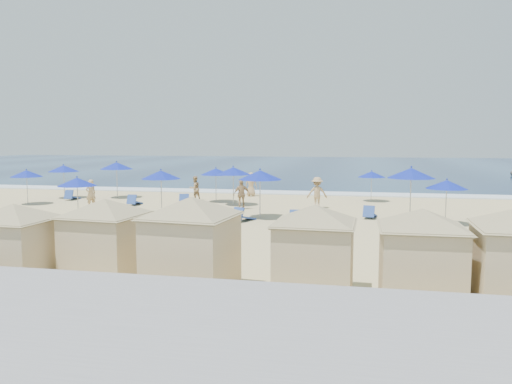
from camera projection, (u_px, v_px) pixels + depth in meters
ground at (214, 228)px, 23.06m from camera, size 160.00×160.00×0.00m
ocean at (315, 166)px, 76.64m from camera, size 160.00×80.00×0.06m
surf_line at (271, 192)px, 38.15m from camera, size 160.00×2.50×0.08m
seawall at (20, 313)px, 9.84m from camera, size 160.00×6.10×1.22m
trash_bin at (150, 239)px, 18.30m from camera, size 1.04×1.04×0.87m
cabana_0 at (14, 234)px, 13.76m from camera, size 4.04×4.04×2.54m
cabana_1 at (106, 230)px, 14.17m from camera, size 4.18×4.18×2.63m
cabana_2 at (191, 233)px, 13.07m from camera, size 4.49×4.49×2.83m
cabana_3 at (314, 239)px, 12.84m from camera, size 4.21×4.21×2.64m
cabana_4 at (422, 244)px, 12.20m from camera, size 4.19×4.19×2.63m
umbrella_0 at (64, 168)px, 34.49m from camera, size 2.10×2.10×2.39m
umbrella_1 at (26, 174)px, 31.18m from camera, size 1.97×1.97×2.24m
umbrella_2 at (117, 166)px, 34.68m from camera, size 2.28×2.28×2.59m
umbrella_3 at (77, 182)px, 25.06m from camera, size 1.97×1.97×2.24m
umbrella_4 at (216, 172)px, 32.37m from camera, size 2.01×2.01×2.29m
umbrella_5 at (161, 175)px, 27.35m from camera, size 2.17×2.17×2.47m
umbrella_6 at (260, 175)px, 25.65m from camera, size 2.27×2.27×2.59m
umbrella_7 at (233, 171)px, 30.78m from camera, size 2.16×2.16×2.46m
umbrella_8 at (372, 174)px, 32.65m from camera, size 1.82×1.82×2.07m
umbrella_9 at (411, 173)px, 25.06m from camera, size 2.41×2.41×2.74m
umbrella_10 at (447, 184)px, 23.69m from camera, size 1.96×1.96×2.23m
beach_chair_0 at (71, 196)px, 33.64m from camera, size 0.63×1.31×0.71m
beach_chair_1 at (134, 201)px, 30.92m from camera, size 0.61×1.30×0.70m
beach_chair_2 at (185, 201)px, 31.08m from camera, size 0.86×1.44×0.74m
beach_chair_3 at (242, 216)px, 24.84m from camera, size 1.09×1.47×0.74m
beach_chair_4 at (296, 218)px, 24.30m from camera, size 0.67×1.32×0.71m
beach_chair_5 at (370, 214)px, 25.75m from camera, size 0.78×1.37×0.71m
beachgoer_0 at (91, 194)px, 29.66m from camera, size 0.69×0.74×1.70m
beachgoer_1 at (195, 188)px, 33.29m from camera, size 0.98×1.01×1.63m
beachgoer_2 at (242, 194)px, 29.17m from camera, size 1.08×0.92×1.74m
beachgoer_3 at (317, 193)px, 29.48m from camera, size 1.28×0.84×1.86m
beachgoer_4 at (251, 184)px, 35.84m from camera, size 0.86×0.58×1.73m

